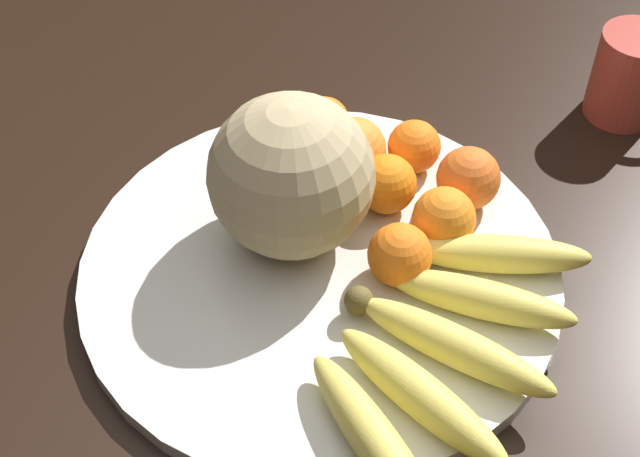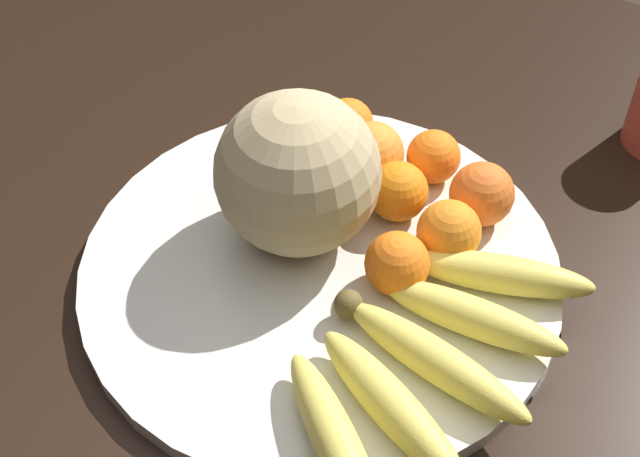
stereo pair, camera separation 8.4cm
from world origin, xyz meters
name	(u,v)px [view 2 (the right image)]	position (x,y,z in m)	size (l,w,h in m)	color
kitchen_table	(392,308)	(0.00, 0.00, 0.65)	(1.62, 1.18, 0.72)	black
fruit_bowl	(320,269)	(0.06, 0.05, 0.73)	(0.48, 0.48, 0.02)	silver
melon	(298,173)	(0.10, 0.03, 0.82)	(0.16, 0.16, 0.16)	tan
banana_bunch	(428,360)	(-0.09, 0.12, 0.76)	(0.22, 0.36, 0.04)	brown
orange_front_left	(449,232)	(-0.04, -0.02, 0.77)	(0.06, 0.06, 0.06)	orange
orange_front_right	(372,153)	(0.07, -0.08, 0.77)	(0.07, 0.07, 0.07)	orange
orange_mid_center	(397,264)	(-0.02, 0.04, 0.77)	(0.06, 0.06, 0.06)	orange
orange_back_left	(482,194)	(-0.05, -0.08, 0.77)	(0.07, 0.07, 0.07)	orange
orange_back_right	(398,191)	(0.03, -0.05, 0.77)	(0.06, 0.06, 0.06)	orange
orange_top_small	(434,157)	(0.02, -0.11, 0.77)	(0.06, 0.06, 0.06)	orange
orange_side_extra	(348,124)	(0.12, -0.11, 0.77)	(0.06, 0.06, 0.06)	orange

